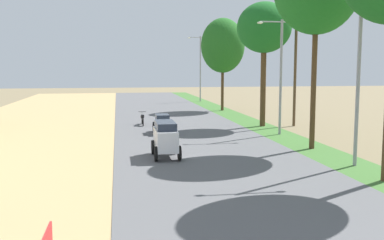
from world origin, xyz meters
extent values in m
cylinder|color=#4C351E|center=(5.69, 18.04, 3.53)|extent=(0.27, 0.27, 6.94)
cylinder|color=#4C351E|center=(5.99, 27.07, 3.06)|extent=(0.39, 0.39, 6.01)
ellipsoid|color=#1A6121|center=(5.99, 27.07, 7.05)|extent=(3.83, 3.83, 3.57)
cylinder|color=#4C351E|center=(5.81, 38.86, 2.48)|extent=(0.27, 0.27, 4.83)
ellipsoid|color=#21601E|center=(5.81, 38.86, 6.33)|extent=(4.20, 4.20, 5.22)
cylinder|color=gray|center=(5.80, 13.90, 4.30)|extent=(0.16, 0.16, 8.48)
cylinder|color=gray|center=(5.80, 23.06, 3.63)|extent=(0.16, 0.16, 7.13)
cylinder|color=gray|center=(5.10, 23.06, 7.04)|extent=(1.40, 0.08, 0.08)
ellipsoid|color=silver|center=(4.40, 23.06, 6.97)|extent=(0.36, 0.20, 0.14)
cylinder|color=gray|center=(6.50, 23.06, 7.04)|extent=(1.40, 0.08, 0.08)
ellipsoid|color=silver|center=(7.20, 23.06, 6.97)|extent=(0.36, 0.20, 0.14)
cylinder|color=gray|center=(5.80, 50.59, 4.03)|extent=(0.16, 0.16, 7.93)
cylinder|color=gray|center=(5.10, 50.59, 7.84)|extent=(1.40, 0.08, 0.08)
ellipsoid|color=silver|center=(4.40, 50.59, 7.77)|extent=(0.36, 0.20, 0.14)
cylinder|color=gray|center=(6.50, 50.59, 7.84)|extent=(1.40, 0.08, 0.08)
ellipsoid|color=silver|center=(7.20, 50.59, 7.77)|extent=(0.36, 0.20, 0.14)
cylinder|color=brown|center=(8.39, 27.09, 4.85)|extent=(0.20, 0.20, 9.70)
cube|color=silver|center=(-2.09, 16.91, 0.93)|extent=(0.95, 2.40, 0.95)
cube|color=#232B38|center=(-2.09, 17.01, 1.58)|extent=(0.87, 2.00, 0.35)
cylinder|color=black|center=(-2.63, 17.78, 0.42)|extent=(0.12, 0.68, 0.68)
cylinder|color=black|center=(-1.56, 17.78, 0.42)|extent=(0.12, 0.68, 0.68)
cylinder|color=black|center=(-2.63, 16.05, 0.42)|extent=(0.12, 0.68, 0.68)
cylinder|color=black|center=(-1.56, 16.05, 0.42)|extent=(0.12, 0.68, 0.68)
cube|color=#B7BCC1|center=(-1.47, 24.64, 0.65)|extent=(0.88, 2.25, 0.44)
cube|color=#232B38|center=(-1.47, 24.74, 1.07)|extent=(0.81, 1.30, 0.40)
cylinder|color=black|center=(-1.97, 25.45, 0.40)|extent=(0.11, 0.64, 0.64)
cylinder|color=black|center=(-0.98, 25.45, 0.40)|extent=(0.11, 0.64, 0.64)
cylinder|color=black|center=(-1.97, 23.83, 0.40)|extent=(0.11, 0.64, 0.64)
cylinder|color=black|center=(-0.98, 23.83, 0.40)|extent=(0.11, 0.64, 0.64)
cylinder|color=black|center=(-2.50, 29.52, 0.36)|extent=(0.06, 0.56, 0.56)
cylinder|color=black|center=(-2.50, 28.28, 0.36)|extent=(0.06, 0.56, 0.56)
cube|color=#333338|center=(-2.50, 28.90, 0.54)|extent=(0.12, 1.12, 0.12)
ellipsoid|color=black|center=(-2.50, 28.98, 0.68)|extent=(0.28, 0.64, 0.32)
cube|color=black|center=(-2.50, 28.62, 0.80)|extent=(0.20, 0.44, 0.10)
cylinder|color=#A5A8AD|center=(-2.50, 29.46, 0.63)|extent=(0.05, 0.26, 0.68)
cylinder|color=black|center=(-2.50, 29.40, 1.00)|extent=(0.54, 0.04, 0.04)
camera|label=1|loc=(-4.28, -3.76, 4.31)|focal=42.07mm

